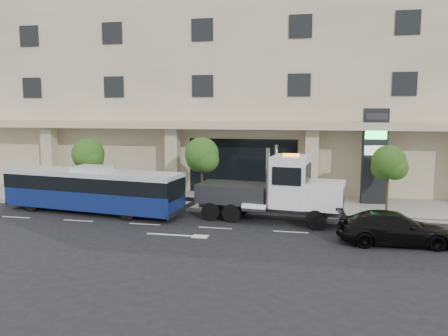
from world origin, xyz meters
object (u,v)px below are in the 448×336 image
(city_bus, at_px, (92,189))
(signage_pylon, at_px, (374,156))
(black_sedan, at_px, (394,228))
(tow_truck, at_px, (276,191))

(city_bus, bearing_deg, signage_pylon, 25.66)
(black_sedan, bearing_deg, tow_truck, 58.40)
(black_sedan, xyz_separation_m, signage_pylon, (0.14, 8.51, 2.55))
(city_bus, height_order, black_sedan, city_bus)
(city_bus, xyz_separation_m, signage_pylon, (17.12, 5.46, 1.84))
(city_bus, distance_m, black_sedan, 17.26)
(tow_truck, relative_size, black_sedan, 1.79)
(city_bus, height_order, signage_pylon, signage_pylon)
(city_bus, relative_size, tow_truck, 1.24)
(city_bus, distance_m, signage_pylon, 18.06)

